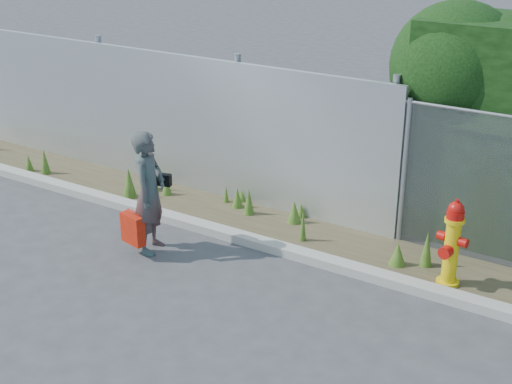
% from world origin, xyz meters
% --- Properties ---
extents(ground, '(80.00, 80.00, 0.00)m').
position_xyz_m(ground, '(0.00, 0.00, 0.00)').
color(ground, '#3B3B3D').
rests_on(ground, ground).
extents(curb, '(16.00, 0.22, 0.12)m').
position_xyz_m(curb, '(0.00, 1.80, 0.06)').
color(curb, '#9B968C').
rests_on(curb, ground).
extents(weed_strip, '(16.00, 1.28, 0.53)m').
position_xyz_m(weed_strip, '(0.18, 2.41, 0.13)').
color(weed_strip, '#443B27').
rests_on(weed_strip, ground).
extents(corrugated_fence, '(8.50, 0.21, 2.30)m').
position_xyz_m(corrugated_fence, '(-3.25, 3.01, 1.10)').
color(corrugated_fence, silver).
rests_on(corrugated_fence, ground).
extents(fire_hydrant, '(0.39, 0.34, 1.15)m').
position_xyz_m(fire_hydrant, '(2.03, 2.16, 0.56)').
color(fire_hydrant, yellow).
rests_on(fire_hydrant, ground).
extents(woman, '(0.57, 0.71, 1.69)m').
position_xyz_m(woman, '(-1.68, 0.96, 0.84)').
color(woman, '#106862').
rests_on(woman, ground).
extents(red_tote_bag, '(0.37, 0.14, 0.49)m').
position_xyz_m(red_tote_bag, '(-1.78, 0.69, 0.39)').
color(red_tote_bag, '#AE1109').
extents(black_shoulder_bag, '(0.22, 0.09, 0.16)m').
position_xyz_m(black_shoulder_bag, '(-1.64, 1.20, 0.95)').
color(black_shoulder_bag, black).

